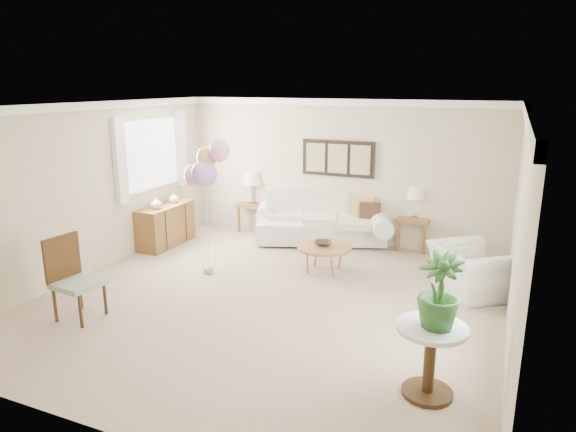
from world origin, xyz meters
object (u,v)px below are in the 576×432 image
(sofa, at_px, (322,221))
(balloon_cluster, at_px, (206,167))
(coffee_table, at_px, (324,248))
(accent_chair, at_px, (73,276))
(armchair, at_px, (471,270))

(sofa, xyz_separation_m, balloon_cluster, (-1.02, -2.30, 1.29))
(sofa, bearing_deg, balloon_cluster, -113.91)
(coffee_table, xyz_separation_m, accent_chair, (-2.33, -2.75, 0.15))
(accent_chair, height_order, balloon_cluster, balloon_cluster)
(sofa, height_order, balloon_cluster, balloon_cluster)
(armchair, relative_size, balloon_cluster, 0.50)
(accent_chair, bearing_deg, armchair, 31.70)
(coffee_table, distance_m, balloon_cluster, 2.19)
(coffee_table, relative_size, balloon_cluster, 0.41)
(sofa, xyz_separation_m, armchair, (2.74, -1.50, -0.04))
(armchair, xyz_separation_m, balloon_cluster, (-3.76, -0.80, 1.33))
(sofa, relative_size, accent_chair, 2.73)
(armchair, bearing_deg, balloon_cluster, 65.13)
(sofa, bearing_deg, coffee_table, -69.30)
(sofa, relative_size, balloon_cluster, 1.38)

